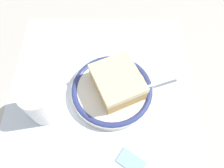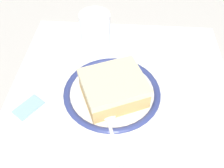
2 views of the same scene
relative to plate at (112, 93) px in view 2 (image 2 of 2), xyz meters
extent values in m
plane|color=#B7B2A8|center=(0.02, -0.02, -0.01)|extent=(2.40, 2.40, 0.00)
cube|color=silver|center=(0.02, -0.02, -0.01)|extent=(0.41, 0.41, 0.00)
cylinder|color=silver|center=(0.00, 0.00, 0.00)|extent=(0.17, 0.17, 0.02)
torus|color=navy|center=(0.00, 0.00, 0.00)|extent=(0.17, 0.17, 0.01)
cube|color=tan|center=(-0.01, 0.00, 0.02)|extent=(0.12, 0.12, 0.03)
cube|color=beige|center=(-0.01, 0.00, 0.04)|extent=(0.12, 0.13, 0.01)
ellipsoid|color=silver|center=(-0.05, 0.00, 0.01)|extent=(0.04, 0.04, 0.01)
cylinder|color=silver|center=(-0.11, -0.02, 0.01)|extent=(0.10, 0.04, 0.01)
cylinder|color=white|center=(0.14, 0.04, 0.03)|extent=(0.06, 0.06, 0.08)
cylinder|color=brown|center=(0.14, 0.04, 0.01)|extent=(0.05, 0.05, 0.04)
cube|color=white|center=(-0.11, 0.09, -0.01)|extent=(0.15, 0.16, 0.00)
cube|color=#8CB2E0|center=(-0.03, 0.14, -0.01)|extent=(0.06, 0.05, 0.01)
camera|label=1|loc=(0.00, 0.20, 0.38)|focal=32.42mm
camera|label=2|loc=(-0.28, -0.02, 0.35)|focal=39.90mm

